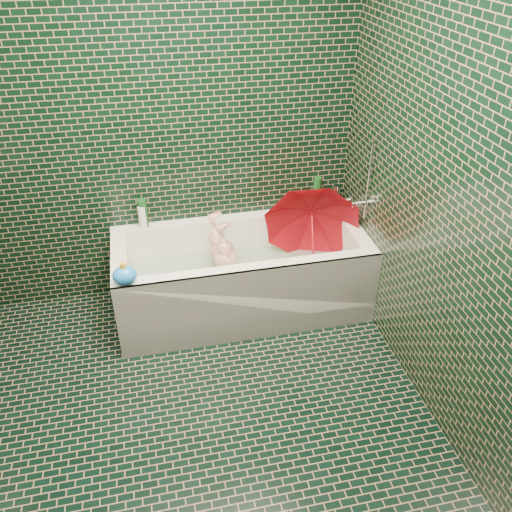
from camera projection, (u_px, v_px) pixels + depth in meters
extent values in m
plane|color=black|center=(199.00, 429.00, 2.99)|extent=(2.80, 2.80, 0.00)
plane|color=black|center=(158.00, 124.00, 3.44)|extent=(2.80, 0.00, 2.80)
plane|color=black|center=(459.00, 204.00, 2.54)|extent=(0.00, 2.80, 2.80)
cube|color=white|center=(242.00, 297.00, 3.86)|extent=(1.70, 0.75, 0.15)
cube|color=white|center=(233.00, 241.00, 3.98)|extent=(1.70, 0.10, 0.40)
cube|color=white|center=(251.00, 293.00, 3.45)|extent=(1.70, 0.10, 0.40)
cube|color=white|center=(351.00, 251.00, 3.86)|extent=(0.10, 0.55, 0.40)
cube|color=white|center=(122.00, 280.00, 3.57)|extent=(0.10, 0.55, 0.40)
cube|color=white|center=(253.00, 306.00, 3.46)|extent=(1.70, 0.02, 0.55)
cube|color=#49D32A|center=(242.00, 288.00, 3.82)|extent=(1.35, 0.47, 0.01)
cube|color=silver|center=(241.00, 271.00, 3.74)|extent=(1.48, 0.53, 0.00)
cylinder|color=silver|center=(361.00, 203.00, 3.66)|extent=(0.14, 0.05, 0.05)
cylinder|color=silver|center=(346.00, 200.00, 3.69)|extent=(0.05, 0.04, 0.04)
cylinder|color=silver|center=(369.00, 180.00, 3.45)|extent=(0.01, 0.01, 0.55)
imported|color=#D99987|center=(229.00, 270.00, 3.73)|extent=(0.89, 0.43, 0.33)
imported|color=red|center=(313.00, 236.00, 3.66)|extent=(0.88, 0.89, 0.77)
imported|color=white|center=(323.00, 207.00, 3.99)|extent=(0.10, 0.10, 0.24)
imported|color=#4D1F74|center=(334.00, 206.00, 4.00)|extent=(0.11, 0.11, 0.20)
imported|color=#14461A|center=(315.00, 208.00, 3.99)|extent=(0.18, 0.18, 0.18)
cylinder|color=#14461A|center=(317.00, 192.00, 3.93)|extent=(0.07, 0.07, 0.24)
cylinder|color=silver|center=(336.00, 196.00, 3.95)|extent=(0.07, 0.07, 0.18)
cylinder|color=#14461A|center=(143.00, 213.00, 3.70)|extent=(0.08, 0.08, 0.21)
cylinder|color=white|center=(142.00, 217.00, 3.69)|extent=(0.05, 0.05, 0.17)
ellipsoid|color=#EFA318|center=(293.00, 206.00, 3.93)|extent=(0.09, 0.08, 0.06)
sphere|color=#EFA318|center=(298.00, 201.00, 3.92)|extent=(0.04, 0.04, 0.04)
cone|color=orange|center=(300.00, 201.00, 3.93)|extent=(0.02, 0.02, 0.02)
ellipsoid|color=#1A79F1|center=(125.00, 275.00, 3.16)|extent=(0.17, 0.16, 0.11)
cylinder|color=#EFA318|center=(123.00, 266.00, 3.13)|extent=(0.04, 0.04, 0.04)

